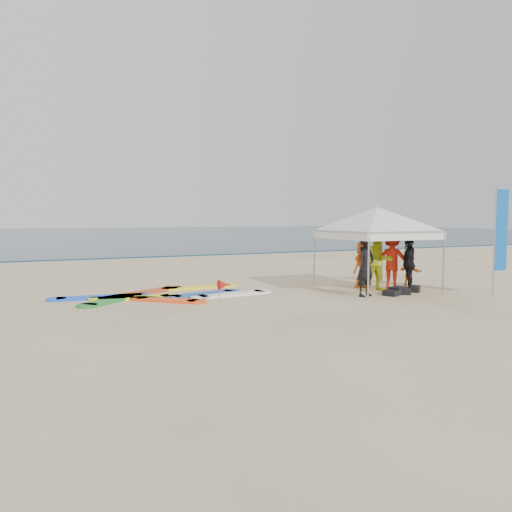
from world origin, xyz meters
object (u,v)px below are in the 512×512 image
object	(u,v)px
person_yellow	(379,261)
person_black_a	(366,265)
marker_pennant	(223,285)
surfboard_spread	(163,295)
canopy_tent	(377,207)
feather_flag	(501,231)
person_black_b	(409,264)
person_seated	(409,272)
person_orange_b	(363,264)
person_orange_a	(392,260)

from	to	relation	value
person_yellow	person_black_a	bearing A→B (deg)	-131.02
marker_pennant	surfboard_spread	size ratio (longest dim) A/B	0.11
canopy_tent	feather_flag	world-z (taller)	feather_flag
person_black_b	surfboard_spread	size ratio (longest dim) A/B	0.30
canopy_tent	marker_pennant	size ratio (longest dim) A/B	6.33
feather_flag	canopy_tent	bearing A→B (deg)	138.57
feather_flag	person_yellow	bearing A→B (deg)	139.57
person_yellow	person_seated	xyz separation A→B (m)	(1.71, 0.48, -0.46)
person_seated	feather_flag	xyz separation A→B (m)	(0.96, -2.76, 1.43)
person_black_a	marker_pennant	size ratio (longest dim) A/B	2.89
person_yellow	person_orange_b	world-z (taller)	person_yellow
person_black_a	surfboard_spread	size ratio (longest dim) A/B	0.31
canopy_tent	marker_pennant	world-z (taller)	canopy_tent
person_orange_a	feather_flag	bearing A→B (deg)	170.76
marker_pennant	canopy_tent	bearing A→B (deg)	0.74
person_seated	surfboard_spread	world-z (taller)	person_seated
person_black_b	person_seated	distance (m)	1.44
person_black_b	person_orange_b	world-z (taller)	person_black_b
person_seated	canopy_tent	size ratio (longest dim) A/B	0.24
feather_flag	marker_pennant	xyz separation A→B (m)	(-7.95, 2.31, -1.42)
person_yellow	surfboard_spread	size ratio (longest dim) A/B	0.32
person_black_a	feather_flag	distance (m)	4.17
person_seated	surfboard_spread	bearing A→B (deg)	73.54
person_orange_a	surfboard_spread	size ratio (longest dim) A/B	0.32
person_black_a	person_seated	bearing A→B (deg)	3.68
person_black_b	marker_pennant	bearing A→B (deg)	-47.74
person_orange_a	surfboard_spread	bearing A→B (deg)	24.91
person_orange_a	person_black_b	world-z (taller)	person_orange_a
canopy_tent	surfboard_spread	distance (m)	7.21
person_yellow	person_orange_a	size ratio (longest dim) A/B	1.00
person_black_a	marker_pennant	world-z (taller)	person_black_a
person_black_b	person_orange_b	size ratio (longest dim) A/B	1.12
person_seated	marker_pennant	distance (m)	7.01
person_orange_a	person_orange_b	bearing A→B (deg)	-12.48
person_yellow	person_black_b	xyz separation A→B (m)	(0.77, -0.52, -0.07)
feather_flag	person_orange_a	bearing A→B (deg)	131.51
person_yellow	surfboard_spread	world-z (taller)	person_yellow
person_orange_a	canopy_tent	xyz separation A→B (m)	(-0.61, 0.03, 1.70)
person_black_b	feather_flag	world-z (taller)	feather_flag
person_yellow	marker_pennant	xyz separation A→B (m)	(-5.28, 0.03, -0.45)
canopy_tent	feather_flag	bearing A→B (deg)	-41.43
feather_flag	person_seated	bearing A→B (deg)	109.18
marker_pennant	person_black_a	bearing A→B (deg)	-10.23
person_orange_b	surfboard_spread	bearing A→B (deg)	-25.76
person_seated	canopy_tent	bearing A→B (deg)	95.84
canopy_tent	feather_flag	xyz separation A→B (m)	(2.69, -2.37, -0.74)
person_black_a	person_yellow	world-z (taller)	person_yellow
marker_pennant	person_orange_b	bearing A→B (deg)	8.30
person_orange_a	canopy_tent	bearing A→B (deg)	36.73
person_yellow	person_black_b	bearing A→B (deg)	-19.81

